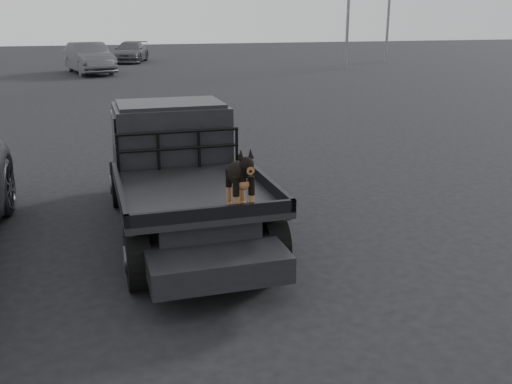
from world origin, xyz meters
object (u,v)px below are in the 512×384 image
object	(u,v)px
dog	(240,179)
distant_car_b	(130,52)
distant_car_a	(89,58)
flatbed_ute	(183,202)

from	to	relation	value
dog	distant_car_b	bearing A→B (deg)	87.41
dog	distant_car_a	distance (m)	27.37
flatbed_ute	dog	distance (m)	2.08
flatbed_ute	distant_car_b	xyz separation A→B (m)	(1.94, 32.96, 0.22)
distant_car_a	distant_car_b	bearing A→B (deg)	57.10
distant_car_b	flatbed_ute	bearing A→B (deg)	-77.82
dog	distant_car_a	xyz separation A→B (m)	(-1.26, 27.33, -0.45)
dog	distant_car_b	xyz separation A→B (m)	(1.57, 34.84, -0.61)
distant_car_a	distant_car_b	xyz separation A→B (m)	(2.83, 7.50, -0.16)
dog	distant_car_a	world-z (taller)	distant_car_a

